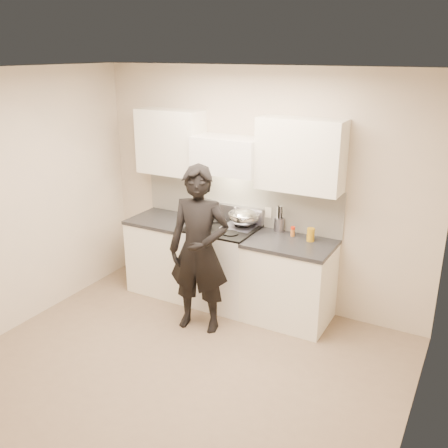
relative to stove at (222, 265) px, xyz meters
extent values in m
plane|color=#7F6A51|center=(0.30, -1.42, -0.47)|extent=(4.00, 4.00, 0.00)
cube|color=beige|center=(0.30, 0.33, 0.88)|extent=(4.00, 0.04, 2.70)
cube|color=beige|center=(-1.70, -1.42, 0.88)|extent=(0.04, 3.50, 2.70)
cube|color=beige|center=(2.30, -1.42, 0.88)|extent=(0.04, 3.50, 2.70)
cube|color=white|center=(0.30, -1.42, 2.22)|extent=(4.00, 3.50, 0.02)
cube|color=white|center=(0.05, 0.31, 0.71)|extent=(2.50, 0.02, 0.53)
cube|color=#9F9EAB|center=(0.00, 0.28, 0.56)|extent=(0.76, 0.08, 0.20)
cube|color=white|center=(0.00, 0.13, 1.28)|extent=(0.76, 0.40, 0.40)
cylinder|color=silver|center=(0.00, -0.05, 1.10)|extent=(0.66, 0.02, 0.02)
cube|color=white|center=(0.83, 0.16, 1.35)|extent=(0.90, 0.33, 0.75)
cube|color=white|center=(-0.78, 0.16, 1.35)|extent=(0.80, 0.33, 0.75)
cube|color=beige|center=(0.43, 0.30, 0.63)|extent=(0.08, 0.01, 0.12)
cube|color=white|center=(0.00, 0.00, -0.01)|extent=(0.76, 0.65, 0.92)
cube|color=black|center=(0.00, 0.00, 0.46)|extent=(0.76, 0.65, 0.02)
cube|color=#AAABC0|center=(0.16, 0.12, 0.47)|extent=(0.36, 0.34, 0.01)
cylinder|color=silver|center=(0.00, -0.29, 0.31)|extent=(0.62, 0.02, 0.02)
cylinder|color=black|center=(-0.18, -0.15, 0.48)|extent=(0.18, 0.18, 0.01)
cylinder|color=black|center=(0.18, -0.15, 0.48)|extent=(0.18, 0.18, 0.01)
cylinder|color=black|center=(-0.18, 0.15, 0.48)|extent=(0.18, 0.18, 0.01)
cylinder|color=black|center=(0.18, 0.15, 0.48)|extent=(0.18, 0.18, 0.01)
cube|color=white|center=(0.83, 0.00, -0.03)|extent=(0.90, 0.65, 0.88)
cube|color=black|center=(0.83, 0.00, 0.43)|extent=(0.92, 0.67, 0.04)
cube|color=white|center=(-0.78, 0.00, -0.03)|extent=(0.80, 0.65, 0.88)
cube|color=black|center=(-0.78, 0.00, 0.43)|extent=(0.82, 0.67, 0.04)
ellipsoid|color=silver|center=(0.20, 0.15, 0.58)|extent=(0.34, 0.34, 0.19)
torus|color=silver|center=(0.20, 0.15, 0.62)|extent=(0.36, 0.36, 0.02)
ellipsoid|color=beige|center=(0.20, 0.15, 0.57)|extent=(0.20, 0.20, 0.09)
cylinder|color=white|center=(0.15, 0.01, 0.68)|extent=(0.14, 0.23, 0.18)
cylinder|color=silver|center=(-0.19, -0.14, 0.57)|extent=(0.30, 0.30, 0.16)
cube|color=silver|center=(-0.33, -0.18, 0.63)|extent=(0.06, 0.04, 0.01)
cube|color=silver|center=(-0.04, -0.10, 0.63)|extent=(0.06, 0.04, 0.01)
cylinder|color=#9F9EAB|center=(0.59, 0.25, 0.52)|extent=(0.11, 0.11, 0.16)
cylinder|color=black|center=(0.61, 0.25, 0.60)|extent=(0.01, 0.01, 0.27)
cylinder|color=white|center=(0.60, 0.27, 0.60)|extent=(0.01, 0.01, 0.27)
cylinder|color=#9F9EAB|center=(0.58, 0.27, 0.60)|extent=(0.01, 0.01, 0.27)
cylinder|color=black|center=(0.57, 0.26, 0.60)|extent=(0.01, 0.01, 0.27)
cylinder|color=#9F9EAB|center=(0.56, 0.24, 0.60)|extent=(0.01, 0.01, 0.27)
cylinder|color=white|center=(0.57, 0.22, 0.60)|extent=(0.01, 0.01, 0.27)
cylinder|color=black|center=(0.59, 0.22, 0.60)|extent=(0.01, 0.01, 0.27)
cylinder|color=#9F9EAB|center=(0.61, 0.23, 0.60)|extent=(0.01, 0.01, 0.27)
cylinder|color=#C16A29|center=(0.78, 0.17, 0.49)|extent=(0.05, 0.05, 0.08)
cylinder|color=red|center=(0.78, 0.17, 0.54)|extent=(0.05, 0.05, 0.03)
cylinder|color=#BB8713|center=(1.00, 0.13, 0.52)|extent=(0.08, 0.08, 0.14)
imported|color=black|center=(0.06, -0.60, 0.42)|extent=(0.72, 0.55, 1.78)
camera|label=1|loc=(2.56, -4.67, 2.38)|focal=40.00mm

